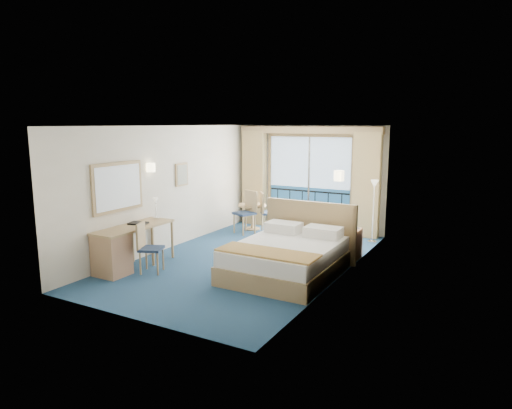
# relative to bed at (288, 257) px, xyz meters

# --- Properties ---
(floor) EXTENTS (6.50, 6.50, 0.00)m
(floor) POSITION_rel_bed_xyz_m (-1.10, 0.42, -0.34)
(floor) COLOR navy
(floor) RESTS_ON ground
(room_walls) EXTENTS (4.04, 6.54, 2.72)m
(room_walls) POSITION_rel_bed_xyz_m (-1.10, 0.42, 1.44)
(room_walls) COLOR beige
(room_walls) RESTS_ON ground
(balcony_door) EXTENTS (2.36, 0.03, 2.52)m
(balcony_door) POSITION_rel_bed_xyz_m (-1.11, 3.63, 0.80)
(balcony_door) COLOR navy
(balcony_door) RESTS_ON room_walls
(curtain_left) EXTENTS (0.65, 0.22, 2.55)m
(curtain_left) POSITION_rel_bed_xyz_m (-2.65, 3.49, 0.94)
(curtain_left) COLOR tan
(curtain_left) RESTS_ON room_walls
(curtain_right) EXTENTS (0.65, 0.22, 2.55)m
(curtain_right) POSITION_rel_bed_xyz_m (0.45, 3.49, 0.94)
(curtain_right) COLOR tan
(curtain_right) RESTS_ON room_walls
(pelmet) EXTENTS (3.80, 0.25, 0.18)m
(pelmet) POSITION_rel_bed_xyz_m (-1.10, 3.52, 2.24)
(pelmet) COLOR #A48459
(pelmet) RESTS_ON room_walls
(mirror) EXTENTS (0.05, 1.25, 0.95)m
(mirror) POSITION_rel_bed_xyz_m (-3.07, -1.08, 1.21)
(mirror) COLOR #A48459
(mirror) RESTS_ON room_walls
(wall_print) EXTENTS (0.04, 0.42, 0.52)m
(wall_print) POSITION_rel_bed_xyz_m (-3.07, 0.87, 1.26)
(wall_print) COLOR #A48459
(wall_print) RESTS_ON room_walls
(sconce_left) EXTENTS (0.18, 0.18, 0.18)m
(sconce_left) POSITION_rel_bed_xyz_m (-3.04, -0.18, 1.51)
(sconce_left) COLOR #FFEEB2
(sconce_left) RESTS_ON room_walls
(sconce_right) EXTENTS (0.18, 0.18, 0.18)m
(sconce_right) POSITION_rel_bed_xyz_m (0.84, 0.27, 1.51)
(sconce_right) COLOR #FFEEB2
(sconce_right) RESTS_ON room_walls
(bed) EXTENTS (1.92, 2.29, 1.21)m
(bed) POSITION_rel_bed_xyz_m (0.00, 0.00, 0.00)
(bed) COLOR #A48459
(bed) RESTS_ON ground
(nightstand) EXTENTS (0.47, 0.45, 0.62)m
(nightstand) POSITION_rel_bed_xyz_m (0.64, 1.58, -0.03)
(nightstand) COLOR #A47557
(nightstand) RESTS_ON ground
(phone) EXTENTS (0.18, 0.15, 0.08)m
(phone) POSITION_rel_bed_xyz_m (0.65, 1.57, 0.31)
(phone) COLOR white
(phone) RESTS_ON nightstand
(armchair) EXTENTS (0.98, 0.98, 0.65)m
(armchair) POSITION_rel_bed_xyz_m (0.37, 1.73, -0.02)
(armchair) COLOR #444652
(armchair) RESTS_ON ground
(floor_lamp) EXTENTS (0.20, 0.20, 1.47)m
(floor_lamp) POSITION_rel_bed_xyz_m (0.75, 3.06, 0.77)
(floor_lamp) COLOR silver
(floor_lamp) RESTS_ON ground
(desk) EXTENTS (0.59, 1.72, 0.81)m
(desk) POSITION_rel_bed_xyz_m (-2.80, -1.46, 0.11)
(desk) COLOR #A48459
(desk) RESTS_ON ground
(desk_chair) EXTENTS (0.54, 0.53, 0.94)m
(desk_chair) POSITION_rel_bed_xyz_m (-2.34, -1.15, 0.19)
(desk_chair) COLOR #20304B
(desk_chair) RESTS_ON ground
(folder) EXTENTS (0.39, 0.33, 0.03)m
(folder) POSITION_rel_bed_xyz_m (-2.84, -0.83, 0.48)
(folder) COLOR black
(folder) RESTS_ON desk
(desk_lamp) EXTENTS (0.11, 0.11, 0.42)m
(desk_lamp) POSITION_rel_bed_xyz_m (-2.85, -0.30, 0.79)
(desk_lamp) COLOR silver
(desk_lamp) RESTS_ON desk
(round_table) EXTENTS (0.73, 0.73, 0.66)m
(round_table) POSITION_rel_bed_xyz_m (-2.36, 2.86, 0.16)
(round_table) COLOR #A48459
(round_table) RESTS_ON ground
(table_chair_a) EXTENTS (0.62, 0.62, 1.02)m
(table_chair_a) POSITION_rel_bed_xyz_m (-1.91, 2.80, 0.24)
(table_chair_a) COLOR #20304B
(table_chair_a) RESTS_ON ground
(table_chair_b) EXTENTS (0.60, 0.61, 1.07)m
(table_chair_b) POSITION_rel_bed_xyz_m (-2.28, 2.46, 0.27)
(table_chair_b) COLOR #20304B
(table_chair_b) RESTS_ON ground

